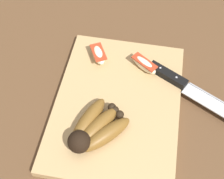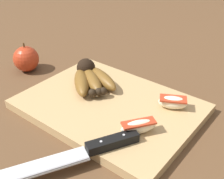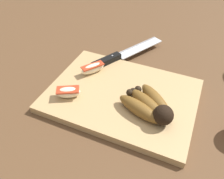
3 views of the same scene
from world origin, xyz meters
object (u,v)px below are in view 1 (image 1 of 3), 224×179
chefs_knife (185,86)px  apple_wedge_near (144,64)px  banana_bunch (94,129)px  apple_wedge_middle (98,54)px

chefs_knife → apple_wedge_near: (-0.04, -0.10, 0.01)m
banana_bunch → chefs_knife: (-0.16, 0.18, -0.01)m
banana_bunch → chefs_knife: 0.24m
banana_bunch → apple_wedge_near: (-0.19, 0.08, -0.00)m
banana_bunch → apple_wedge_middle: banana_bunch is taller
chefs_knife → apple_wedge_near: size_ratio=3.64×
banana_bunch → chefs_knife: banana_bunch is taller
banana_bunch → apple_wedge_middle: size_ratio=2.14×
banana_bunch → apple_wedge_near: 0.21m
apple_wedge_near → apple_wedge_middle: bearing=-95.7°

